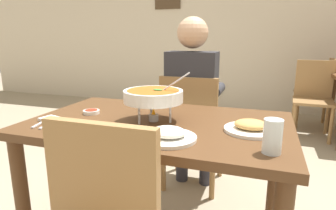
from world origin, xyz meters
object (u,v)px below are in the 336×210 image
curry_bowl (153,96)px  chair_bg_window (313,94)px  chair_diner_main (191,127)px  dining_table_main (159,141)px  chair_bg_right (322,89)px  rice_plate (168,135)px  diner_main (193,95)px  sauce_dish (91,112)px  appetizer_plate (251,127)px  drink_glass (272,138)px

curry_bowl → chair_bg_window: bearing=66.0°
chair_diner_main → chair_bg_window: bearing=58.5°
curry_bowl → dining_table_main: bearing=23.7°
curry_bowl → chair_bg_right: (1.24, 2.84, -0.37)m
curry_bowl → rice_plate: curry_bowl is taller
rice_plate → diner_main: bearing=97.9°
chair_diner_main → rice_plate: size_ratio=3.75×
rice_plate → chair_bg_right: 3.27m
diner_main → chair_diner_main: bearing=-90.0°
dining_table_main → sauce_dish: size_ratio=14.61×
rice_plate → chair_diner_main: bearing=98.2°
diner_main → curry_bowl: diner_main is taller
chair_bg_window → diner_main: bearing=-122.0°
appetizer_plate → diner_main: bearing=121.3°
appetizer_plate → chair_bg_right: bearing=75.2°
drink_glass → curry_bowl: bearing=156.2°
drink_glass → sauce_dish: bearing=164.0°
rice_plate → appetizer_plate: size_ratio=1.00×
diner_main → curry_bowl: size_ratio=3.94×
sauce_dish → drink_glass: (0.95, -0.27, 0.05)m
chair_diner_main → chair_bg_right: size_ratio=1.00×
curry_bowl → chair_bg_right: size_ratio=0.37×
diner_main → sauce_dish: size_ratio=14.56×
curry_bowl → chair_bg_window: curry_bowl is taller
diner_main → curry_bowl: bearing=-91.8°
chair_diner_main → curry_bowl: size_ratio=2.71×
chair_diner_main → rice_plate: 0.99m
chair_diner_main → rice_plate: (0.14, -0.94, 0.26)m
diner_main → rice_plate: size_ratio=5.46×
curry_bowl → rice_plate: bearing=-56.1°
sauce_dish → drink_glass: size_ratio=0.69×
dining_table_main → chair_bg_window: 2.65m
dining_table_main → diner_main: size_ratio=1.00×
sauce_dish → chair_bg_right: 3.26m
chair_diner_main → diner_main: bearing=90.0°
curry_bowl → appetizer_plate: (0.48, -0.02, -0.11)m
curry_bowl → sauce_dish: bearing=176.7°
dining_table_main → chair_bg_window: bearing=66.4°
chair_diner_main → chair_bg_window: (1.06, 1.73, 0.00)m
curry_bowl → diner_main: bearing=88.2°
chair_diner_main → appetizer_plate: size_ratio=3.75×
chair_diner_main → appetizer_plate: bearing=-57.5°
diner_main → chair_bg_window: diner_main is taller
curry_bowl → appetizer_plate: bearing=-1.8°
drink_glass → rice_plate: bearing=178.2°
sauce_dish → chair_bg_right: (1.62, 2.82, -0.25)m
dining_table_main → curry_bowl: size_ratio=3.96×
appetizer_plate → rice_plate: bearing=-145.4°
sauce_dish → chair_bg_window: 2.83m
drink_glass → chair_bg_window: size_ratio=0.14×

